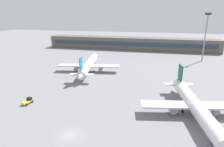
{
  "coord_description": "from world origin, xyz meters",
  "views": [
    {
      "loc": [
        18.51,
        -36.98,
        27.77
      ],
      "look_at": [
        1.4,
        40.0,
        3.0
      ],
      "focal_mm": 32.01,
      "sensor_mm": 36.0,
      "label": 1
    }
  ],
  "objects": [
    {
      "name": "ground_plane",
      "position": [
        0.0,
        40.0,
        0.0
      ],
      "size": [
        400.0,
        400.0,
        0.0
      ],
      "primitive_type": "plane",
      "color": "gray"
    },
    {
      "name": "floodlight_tower_west",
      "position": [
        45.09,
        84.8,
        15.48
      ],
      "size": [
        3.2,
        0.8,
        26.88
      ],
      "color": "gray",
      "rests_on": "ground_plane"
    },
    {
      "name": "airplane_mid",
      "position": [
        -12.46,
        51.23,
        3.18
      ],
      "size": [
        29.57,
        42.07,
        10.41
      ],
      "color": "white",
      "rests_on": "ground_plane"
    },
    {
      "name": "baggage_tug_yellow",
      "position": [
        -19.6,
        12.97,
        0.8
      ],
      "size": [
        2.32,
        3.81,
        1.75
      ],
      "color": "yellow",
      "rests_on": "ground_plane"
    },
    {
      "name": "airplane_near",
      "position": [
        29.95,
        15.45,
        3.15
      ],
      "size": [
        29.32,
        41.62,
        10.33
      ],
      "color": "white",
      "rests_on": "ground_plane"
    },
    {
      "name": "terminal_building",
      "position": [
        0.0,
        112.3,
        4.5
      ],
      "size": [
        124.58,
        12.13,
        9.0
      ],
      "color": "#5B564C",
      "rests_on": "ground_plane"
    }
  ]
}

